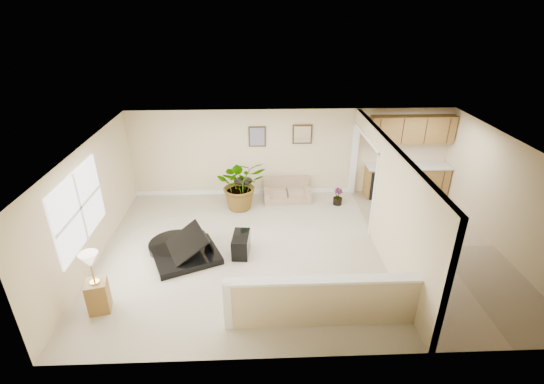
{
  "coord_description": "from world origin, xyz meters",
  "views": [
    {
      "loc": [
        -0.96,
        -7.47,
        5.1
      ],
      "look_at": [
        -0.64,
        0.4,
        1.29
      ],
      "focal_mm": 26.0,
      "sensor_mm": 36.0,
      "label": 1
    }
  ],
  "objects_px": {
    "piano": "(183,234)",
    "piano_bench": "(241,244)",
    "palm_plant": "(241,184)",
    "small_plant": "(338,198)",
    "lamp_stand": "(96,287)",
    "loveseat": "(287,190)",
    "accent_table": "(243,189)"
  },
  "relations": [
    {
      "from": "piano",
      "to": "piano_bench",
      "type": "height_order",
      "value": "piano"
    },
    {
      "from": "piano",
      "to": "piano_bench",
      "type": "bearing_deg",
      "value": -22.55
    },
    {
      "from": "palm_plant",
      "to": "small_plant",
      "type": "xyz_separation_m",
      "value": [
        2.66,
        0.08,
        -0.5
      ]
    },
    {
      "from": "lamp_stand",
      "to": "loveseat",
      "type": "bearing_deg",
      "value": 49.47
    },
    {
      "from": "loveseat",
      "to": "accent_table",
      "type": "xyz_separation_m",
      "value": [
        -1.22,
        -0.31,
        0.19
      ]
    },
    {
      "from": "lamp_stand",
      "to": "small_plant",
      "type": "bearing_deg",
      "value": 37.79
    },
    {
      "from": "piano",
      "to": "lamp_stand",
      "type": "relative_size",
      "value": 1.57
    },
    {
      "from": "loveseat",
      "to": "accent_table",
      "type": "relative_size",
      "value": 1.79
    },
    {
      "from": "accent_table",
      "to": "piano",
      "type": "bearing_deg",
      "value": -117.76
    },
    {
      "from": "loveseat",
      "to": "small_plant",
      "type": "xyz_separation_m",
      "value": [
        1.39,
        -0.39,
        -0.08
      ]
    },
    {
      "from": "loveseat",
      "to": "lamp_stand",
      "type": "bearing_deg",
      "value": -132.14
    },
    {
      "from": "piano_bench",
      "to": "palm_plant",
      "type": "height_order",
      "value": "palm_plant"
    },
    {
      "from": "piano",
      "to": "small_plant",
      "type": "bearing_deg",
      "value": 7.5
    },
    {
      "from": "small_plant",
      "to": "lamp_stand",
      "type": "height_order",
      "value": "lamp_stand"
    },
    {
      "from": "lamp_stand",
      "to": "piano",
      "type": "bearing_deg",
      "value": 52.94
    },
    {
      "from": "piano",
      "to": "lamp_stand",
      "type": "distance_m",
      "value": 2.12
    },
    {
      "from": "palm_plant",
      "to": "small_plant",
      "type": "bearing_deg",
      "value": 1.74
    },
    {
      "from": "piano_bench",
      "to": "accent_table",
      "type": "xyz_separation_m",
      "value": [
        0.0,
        2.35,
        0.24
      ]
    },
    {
      "from": "piano",
      "to": "palm_plant",
      "type": "relative_size",
      "value": 1.33
    },
    {
      "from": "loveseat",
      "to": "palm_plant",
      "type": "xyz_separation_m",
      "value": [
        -1.27,
        -0.48,
        0.42
      ]
    },
    {
      "from": "loveseat",
      "to": "lamp_stand",
      "type": "relative_size",
      "value": 1.07
    },
    {
      "from": "small_plant",
      "to": "lamp_stand",
      "type": "bearing_deg",
      "value": -142.21
    },
    {
      "from": "palm_plant",
      "to": "lamp_stand",
      "type": "relative_size",
      "value": 1.18
    },
    {
      "from": "palm_plant",
      "to": "piano",
      "type": "bearing_deg",
      "value": -118.37
    },
    {
      "from": "palm_plant",
      "to": "piano_bench",
      "type": "bearing_deg",
      "value": -88.62
    },
    {
      "from": "piano",
      "to": "lamp_stand",
      "type": "xyz_separation_m",
      "value": [
        -1.28,
        -1.69,
        -0.02
      ]
    },
    {
      "from": "piano",
      "to": "palm_plant",
      "type": "bearing_deg",
      "value": 38.45
    },
    {
      "from": "piano_bench",
      "to": "palm_plant",
      "type": "bearing_deg",
      "value": 91.38
    },
    {
      "from": "piano_bench",
      "to": "loveseat",
      "type": "xyz_separation_m",
      "value": [
        1.22,
        2.67,
        0.05
      ]
    },
    {
      "from": "piano",
      "to": "accent_table",
      "type": "relative_size",
      "value": 2.61
    },
    {
      "from": "accent_table",
      "to": "lamp_stand",
      "type": "bearing_deg",
      "value": -121.88
    },
    {
      "from": "palm_plant",
      "to": "lamp_stand",
      "type": "xyz_separation_m",
      "value": [
        -2.47,
        -3.9,
        -0.18
      ]
    }
  ]
}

